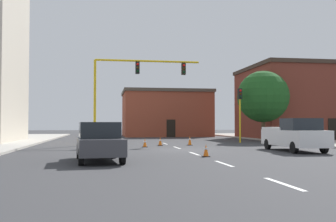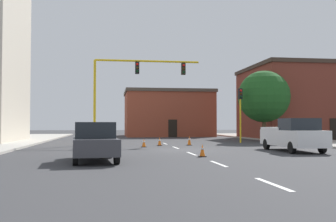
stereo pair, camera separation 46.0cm
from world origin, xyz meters
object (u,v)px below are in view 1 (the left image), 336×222
(traffic_cone_roadside_a, at_px, (145,143))
(traffic_cone_roadside_c, at_px, (206,151))
(pickup_truck_white, at_px, (294,135))
(traffic_signal_gantry, at_px, (110,116))
(traffic_cone_roadside_d, at_px, (160,141))
(traffic_light_pole_right, at_px, (240,103))
(tree_right_mid, at_px, (263,97))
(sedan_dark_gray_near_left, at_px, (99,141))
(traffic_cone_roadside_b, at_px, (190,140))

(traffic_cone_roadside_a, distance_m, traffic_cone_roadside_c, 8.80)
(pickup_truck_white, relative_size, traffic_cone_roadside_a, 8.88)
(traffic_signal_gantry, xyz_separation_m, traffic_cone_roadside_d, (3.75, -1.90, -1.93))
(traffic_light_pole_right, distance_m, tree_right_mid, 3.06)
(pickup_truck_white, bearing_deg, traffic_cone_roadside_d, 135.74)
(tree_right_mid, relative_size, traffic_cone_roadside_c, 10.19)
(traffic_signal_gantry, height_order, traffic_cone_roadside_c, traffic_signal_gantry)
(traffic_light_pole_right, bearing_deg, traffic_cone_roadside_c, -116.03)
(traffic_cone_roadside_c, bearing_deg, traffic_cone_roadside_d, 95.35)
(traffic_signal_gantry, height_order, tree_right_mid, traffic_signal_gantry)
(pickup_truck_white, height_order, traffic_cone_roadside_d, pickup_truck_white)
(tree_right_mid, bearing_deg, traffic_signal_gantry, -167.93)
(sedan_dark_gray_near_left, bearing_deg, traffic_signal_gantry, 87.50)
(traffic_light_pole_right, height_order, traffic_cone_roadside_d, traffic_light_pole_right)
(traffic_signal_gantry, bearing_deg, pickup_truck_white, -39.18)
(traffic_signal_gantry, xyz_separation_m, sedan_dark_gray_near_left, (-0.59, -13.49, -1.37))
(sedan_dark_gray_near_left, relative_size, traffic_cone_roadside_a, 7.63)
(traffic_cone_roadside_b, relative_size, traffic_cone_roadside_c, 1.18)
(tree_right_mid, bearing_deg, traffic_cone_roadside_b, -149.77)
(traffic_light_pole_right, height_order, traffic_cone_roadside_a, traffic_light_pole_right)
(traffic_cone_roadside_a, bearing_deg, traffic_cone_roadside_b, 26.45)
(traffic_cone_roadside_b, bearing_deg, traffic_cone_roadside_a, -153.55)
(traffic_cone_roadside_c, bearing_deg, traffic_signal_gantry, 111.43)
(traffic_light_pole_right, relative_size, pickup_truck_white, 0.89)
(traffic_cone_roadside_c, bearing_deg, traffic_cone_roadside_a, 104.90)
(pickup_truck_white, bearing_deg, tree_right_mid, 75.57)
(sedan_dark_gray_near_left, height_order, traffic_cone_roadside_b, sedan_dark_gray_near_left)
(traffic_cone_roadside_a, relative_size, traffic_cone_roadside_c, 0.94)
(traffic_light_pole_right, bearing_deg, tree_right_mid, 25.26)
(pickup_truck_white, height_order, traffic_cone_roadside_a, pickup_truck_white)
(sedan_dark_gray_near_left, relative_size, traffic_cone_roadside_c, 7.19)
(pickup_truck_white, xyz_separation_m, traffic_cone_roadside_b, (-4.90, 7.34, -0.60))
(traffic_light_pole_right, xyz_separation_m, sedan_dark_gray_near_left, (-11.98, -15.23, -2.64))
(tree_right_mid, height_order, traffic_cone_roadside_d, tree_right_mid)
(traffic_cone_roadside_c, bearing_deg, traffic_cone_roadside_b, 82.22)
(traffic_light_pole_right, distance_m, traffic_cone_roadside_d, 9.05)
(traffic_cone_roadside_a, bearing_deg, pickup_truck_white, -32.71)
(tree_right_mid, xyz_separation_m, traffic_cone_roadside_c, (-9.40, -14.99, -3.88))
(traffic_cone_roadside_b, xyz_separation_m, traffic_cone_roadside_d, (-2.36, -0.26, -0.05))
(traffic_cone_roadside_a, distance_m, traffic_cone_roadside_d, 2.05)
(traffic_cone_roadside_d, bearing_deg, traffic_cone_roadside_a, -130.17)
(pickup_truck_white, height_order, traffic_cone_roadside_c, pickup_truck_white)
(traffic_cone_roadside_a, height_order, traffic_cone_roadside_c, traffic_cone_roadside_c)
(traffic_cone_roadside_b, height_order, traffic_cone_roadside_d, traffic_cone_roadside_b)
(traffic_cone_roadside_a, xyz_separation_m, traffic_cone_roadside_c, (2.26, -8.50, 0.02))
(tree_right_mid, bearing_deg, traffic_cone_roadside_d, -154.57)
(pickup_truck_white, distance_m, traffic_cone_roadside_a, 10.22)
(traffic_cone_roadside_d, bearing_deg, traffic_cone_roadside_b, 6.42)
(traffic_cone_roadside_a, bearing_deg, tree_right_mid, 29.06)
(traffic_signal_gantry, distance_m, traffic_cone_roadside_a, 4.67)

